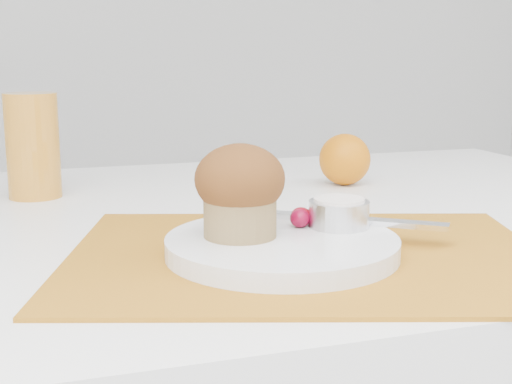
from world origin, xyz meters
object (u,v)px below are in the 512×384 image
object	(u,v)px
plate	(282,246)
orange	(345,159)
muffin	(240,189)
juice_glass	(33,146)

from	to	relation	value
plate	orange	bearing A→B (deg)	56.44
plate	orange	distance (m)	0.39
orange	muffin	xyz separation A→B (m)	(-0.25, -0.31, 0.03)
plate	muffin	size ratio (longest dim) A/B	2.50
orange	plate	bearing A→B (deg)	-123.56
orange	muffin	distance (m)	0.40
muffin	orange	bearing A→B (deg)	50.87
juice_glass	orange	bearing A→B (deg)	-6.19
orange	juice_glass	size ratio (longest dim) A/B	0.54
plate	muffin	distance (m)	0.07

